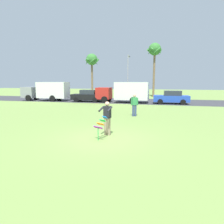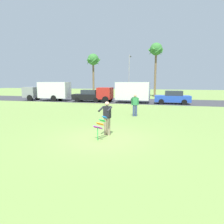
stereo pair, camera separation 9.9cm
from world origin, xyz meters
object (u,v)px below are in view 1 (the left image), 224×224
Objects in this scene: parked_truck_red_cab at (125,92)px; streetlight_pole at (128,74)px; kite_held at (100,125)px; person_kite_flyer at (107,117)px; parked_car_blue at (171,98)px; palm_tree_left_near at (92,61)px; palm_tree_right_near at (155,52)px; person_walker_near at (134,105)px; parked_truck_grey_van at (48,91)px; parked_car_black at (88,96)px.

parked_truck_red_cab is 0.96× the size of streetlight_pole.
streetlight_pole is (-2.64, 24.13, 3.28)m from kite_held.
person_kite_flyer is 15.68m from parked_truck_red_cab.
kite_held is 0.26× the size of parked_car_blue.
palm_tree_left_near is 11.55m from palm_tree_right_near.
parked_car_blue is 2.46× the size of person_walker_near.
person_walker_near is at bearing -35.60° from parked_truck_grey_van.
palm_tree_right_near reaches higher than person_walker_near.
palm_tree_right_near is at bearing 87.92° from person_walker_near.
person_kite_flyer is at bearing -83.27° from streetlight_pole.
palm_tree_right_near is (-2.53, 10.60, 6.96)m from parked_car_blue.
parked_car_blue is at bearing 75.97° from person_kite_flyer.
parked_truck_red_cab is 10.00m from person_walker_near.
parked_truck_grey_van is 0.86× the size of palm_tree_left_near.
parked_truck_red_cab is 12.74m from palm_tree_right_near.
parked_car_blue is 0.61× the size of streetlight_pole.
palm_tree_right_near is at bearing 51.84° from parked_car_black.
parked_truck_red_cab reaches higher than person_walker_near.
person_kite_flyer is 0.22× the size of palm_tree_left_near.
parked_truck_red_cab is 3.90× the size of person_walker_near.
parked_car_black is 15.17m from palm_tree_right_near.
kite_held is 0.16× the size of parked_truck_grey_van.
parked_car_blue is (4.00, 16.37, 0.05)m from kite_held.
person_kite_flyer is 0.19× the size of palm_tree_right_near.
streetlight_pole is (-6.64, 7.75, 3.22)m from parked_car_blue.
parked_truck_red_cab is at bearing -179.99° from parked_car_blue.
palm_tree_left_near is (-10.00, 27.22, 5.74)m from kite_held.
parked_car_black is 2.46× the size of person_walker_near.
person_kite_flyer is 27.07m from palm_tree_right_near.
kite_held is 17.75m from parked_car_black.
person_walker_near is at bearing -75.93° from parked_truck_red_cab.
palm_tree_right_near is at bearing 34.64° from streetlight_pole.
parked_car_black and parked_car_blue have the same top height.
streetlight_pole is at bearing 96.25° from kite_held.
streetlight_pole reaches higher than kite_held.
palm_tree_left_near reaches higher than parked_truck_grey_van.
parked_truck_grey_van is at bearing -179.99° from parked_car_blue.
palm_tree_left_near is at bearing 127.45° from parked_truck_red_cab.
palm_tree_left_near is at bearing 178.76° from palm_tree_right_near.
parked_car_black is 12.31m from person_walker_near.
palm_tree_right_near is (14.27, 10.60, 6.33)m from parked_truck_grey_van.
kite_held is at bearing -93.13° from palm_tree_right_near.
parked_car_blue is at bearing -0.00° from parked_car_black.
palm_tree_left_near is 8.35m from streetlight_pole.
parked_car_black is 0.54× the size of palm_tree_left_near.
streetlight_pole is at bearing 37.37° from parked_truck_grey_van.
parked_truck_grey_van is 1.58× the size of parked_car_black.
palm_tree_left_near is at bearing 106.17° from parked_car_black.
person_kite_flyer is 1.00× the size of person_walker_near.
parked_car_blue is 10.23m from person_walker_near.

